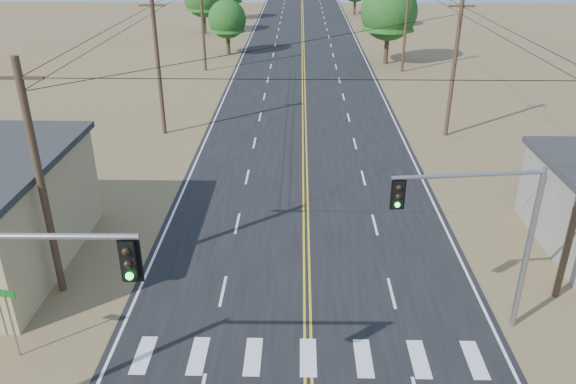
{
  "coord_description": "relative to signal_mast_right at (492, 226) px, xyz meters",
  "views": [
    {
      "loc": [
        -0.4,
        -7.75,
        14.19
      ],
      "look_at": [
        -0.87,
        14.6,
        3.5
      ],
      "focal_mm": 35.0,
      "sensor_mm": 36.0,
      "label": 1
    }
  ],
  "objects": [
    {
      "name": "utility_pole_left_mid",
      "position": [
        -16.96,
        22.19,
        0.57
      ],
      "size": [
        1.8,
        0.3,
        10.0
      ],
      "color": "#4C3826",
      "rests_on": "ground"
    },
    {
      "name": "road",
      "position": [
        -6.46,
        20.19,
        -4.54
      ],
      "size": [
        15.0,
        200.0,
        0.02
      ],
      "primitive_type": "cube",
      "color": "black",
      "rests_on": "ground"
    },
    {
      "name": "street_sign",
      "position": [
        -16.96,
        -1.89,
        -2.62
      ],
      "size": [
        0.84,
        0.21,
        2.88
      ],
      "rotation": [
        0.0,
        0.0,
        -0.21
      ],
      "color": "gray",
      "rests_on": "ground"
    },
    {
      "name": "utility_pole_right_mid",
      "position": [
        4.04,
        22.19,
        0.57
      ],
      "size": [
        1.8,
        0.3,
        10.0
      ],
      "color": "#4C3826",
      "rests_on": "ground"
    },
    {
      "name": "tree_right_near",
      "position": [
        2.79,
        45.94,
        1.7
      ],
      "size": [
        6.13,
        6.13,
        10.21
      ],
      "color": "#3F2D1E",
      "rests_on": "ground"
    },
    {
      "name": "utility_pole_left_far",
      "position": [
        -16.96,
        42.19,
        0.57
      ],
      "size": [
        1.8,
        0.3,
        10.0
      ],
      "color": "#4C3826",
      "rests_on": "ground"
    },
    {
      "name": "utility_pole_left_near",
      "position": [
        -16.96,
        2.19,
        0.57
      ],
      "size": [
        1.8,
        0.3,
        10.0
      ],
      "color": "#4C3826",
      "rests_on": "ground"
    },
    {
      "name": "signal_mast_right",
      "position": [
        0.0,
        0.0,
        0.0
      ],
      "size": [
        5.43,
        0.98,
        6.74
      ],
      "rotation": [
        0.0,
        0.0,
        0.12
      ],
      "color": "gray",
      "rests_on": "ground"
    },
    {
      "name": "utility_pole_right_far",
      "position": [
        4.04,
        42.19,
        0.57
      ],
      "size": [
        1.8,
        0.3,
        10.0
      ],
      "color": "#4C3826",
      "rests_on": "ground"
    },
    {
      "name": "tree_left_near",
      "position": [
        -15.46,
        50.6,
        0.01
      ],
      "size": [
        4.48,
        4.48,
        7.46
      ],
      "color": "#3F2D1E",
      "rests_on": "ground"
    }
  ]
}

